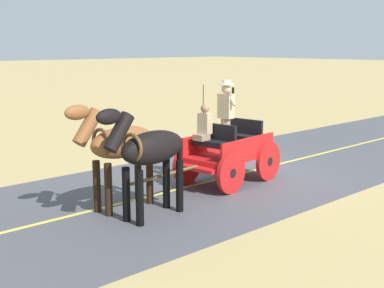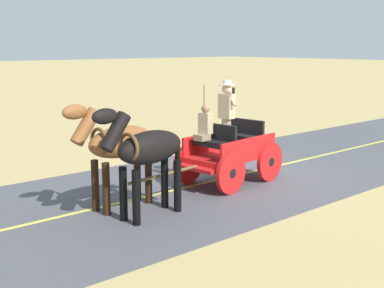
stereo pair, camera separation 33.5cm
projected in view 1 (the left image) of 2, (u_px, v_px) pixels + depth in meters
The scene contains 6 objects.
ground_plane at pixel (244, 173), 13.38m from camera, with size 200.00×200.00×0.00m, color tan.
road_surface at pixel (244, 173), 13.38m from camera, with size 5.89×160.00×0.01m, color #4C4C51.
road_centre_stripe at pixel (244, 173), 13.38m from camera, with size 0.12×160.00×0.00m, color #DBCC4C.
horse_drawn_carriage at pixel (227, 150), 12.31m from camera, with size 1.69×4.51×2.50m.
horse_near_side at pixel (149, 151), 9.68m from camera, with size 0.73×2.14×2.21m.
horse_off_side at pixel (119, 145), 10.23m from camera, with size 0.69×2.14×2.21m.
Camera 1 is at (-8.64, 9.80, 3.28)m, focal length 48.01 mm.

